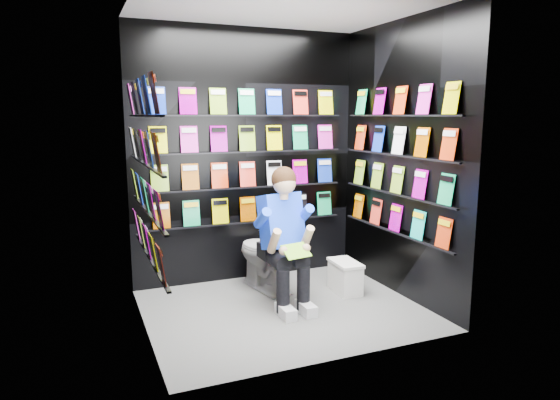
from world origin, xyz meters
name	(u,v)px	position (x,y,z in m)	size (l,w,h in m)	color
floor	(284,310)	(0.00, 0.00, 0.00)	(2.40, 2.40, 0.00)	slate
ceiling	(284,6)	(0.00, 0.00, 2.60)	(2.40, 2.40, 0.00)	white
wall_back	(246,157)	(0.00, 1.00, 1.30)	(2.40, 0.04, 2.60)	black
wall_front	(342,179)	(0.00, -1.00, 1.30)	(2.40, 0.04, 2.60)	black
wall_left	(139,171)	(-1.20, 0.00, 1.30)	(0.04, 2.00, 2.60)	black
wall_right	(401,161)	(1.20, 0.00, 1.30)	(0.04, 2.00, 2.60)	black
comics_back	(247,156)	(0.00, 0.97, 1.31)	(2.10, 0.06, 1.37)	red
comics_left	(143,171)	(-1.17, 0.00, 1.31)	(0.06, 1.70, 1.37)	red
comics_right	(398,160)	(1.17, 0.00, 1.31)	(0.06, 1.70, 1.37)	red
toilet	(266,253)	(0.05, 0.57, 0.37)	(0.42, 0.75, 0.73)	silver
longbox	(345,278)	(0.74, 0.19, 0.14)	(0.21, 0.38, 0.28)	silver
longbox_lid	(345,263)	(0.74, 0.19, 0.30)	(0.23, 0.40, 0.03)	silver
reader	(281,222)	(0.05, 0.19, 0.76)	(0.51, 0.74, 1.37)	blue
held_comic	(296,251)	(0.05, -0.16, 0.58)	(0.24, 0.01, 0.17)	green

